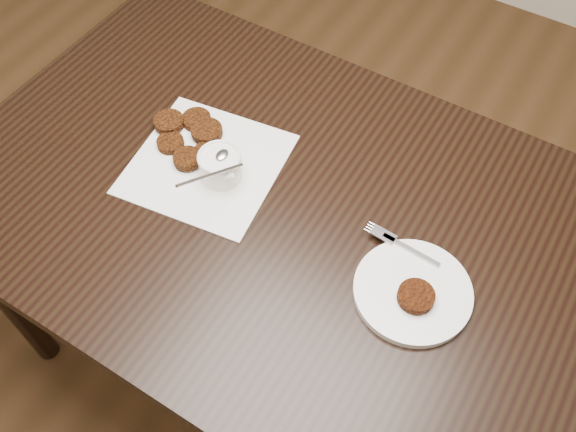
% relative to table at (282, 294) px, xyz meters
% --- Properties ---
extents(floor, '(4.00, 4.00, 0.00)m').
position_rel_table_xyz_m(floor, '(0.00, -0.08, -0.38)').
color(floor, '#53351C').
rests_on(floor, ground).
extents(table, '(1.35, 0.87, 0.75)m').
position_rel_table_xyz_m(table, '(0.00, 0.00, 0.00)').
color(table, black).
rests_on(table, floor).
extents(napkin, '(0.33, 0.33, 0.00)m').
position_rel_table_xyz_m(napkin, '(-0.18, 0.01, 0.38)').
color(napkin, white).
rests_on(napkin, table).
extents(sauce_ramekin, '(0.13, 0.13, 0.12)m').
position_rel_table_xyz_m(sauce_ramekin, '(-0.14, -0.00, 0.44)').
color(sauce_ramekin, white).
rests_on(sauce_ramekin, napkin).
extents(patty_cluster, '(0.24, 0.24, 0.02)m').
position_rel_table_xyz_m(patty_cluster, '(-0.25, 0.03, 0.39)').
color(patty_cluster, '#55260B').
rests_on(patty_cluster, napkin).
extents(plate_with_patty, '(0.22, 0.22, 0.03)m').
position_rel_table_xyz_m(plate_with_patty, '(0.30, -0.04, 0.39)').
color(plate_with_patty, white).
rests_on(plate_with_patty, table).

